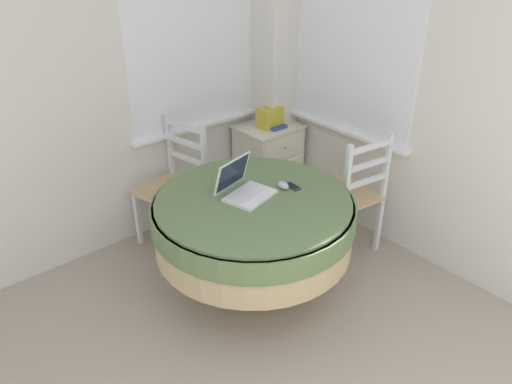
{
  "coord_description": "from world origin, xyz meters",
  "views": [
    {
      "loc": [
        -0.63,
        0.22,
        2.22
      ],
      "look_at": [
        1.2,
        2.36,
        0.66
      ],
      "focal_mm": 35.0,
      "sensor_mm": 36.0,
      "label": 1
    }
  ],
  "objects_px": {
    "dining_chair_near_right_window": "(350,195)",
    "book_on_cabinet": "(273,125)",
    "round_dining_table": "(253,220)",
    "storage_box": "(270,117)",
    "laptop": "(244,188)",
    "cell_phone": "(293,186)",
    "computer_mouse": "(283,185)",
    "dining_chair_near_back_window": "(175,186)",
    "corner_cabinet": "(268,163)"
  },
  "relations": [
    {
      "from": "cell_phone",
      "to": "laptop",
      "type": "bearing_deg",
      "value": 157.65
    },
    {
      "from": "laptop",
      "to": "book_on_cabinet",
      "type": "height_order",
      "value": "laptop"
    },
    {
      "from": "round_dining_table",
      "to": "laptop",
      "type": "distance_m",
      "value": 0.21
    },
    {
      "from": "cell_phone",
      "to": "book_on_cabinet",
      "type": "distance_m",
      "value": 1.12
    },
    {
      "from": "dining_chair_near_back_window",
      "to": "round_dining_table",
      "type": "bearing_deg",
      "value": -89.04
    },
    {
      "from": "dining_chair_near_right_window",
      "to": "storage_box",
      "type": "xyz_separation_m",
      "value": [
        0.05,
        0.93,
        0.32
      ]
    },
    {
      "from": "storage_box",
      "to": "book_on_cabinet",
      "type": "bearing_deg",
      "value": -32.39
    },
    {
      "from": "dining_chair_near_right_window",
      "to": "storage_box",
      "type": "height_order",
      "value": "dining_chair_near_right_window"
    },
    {
      "from": "dining_chair_near_back_window",
      "to": "laptop",
      "type": "bearing_deg",
      "value": -89.52
    },
    {
      "from": "book_on_cabinet",
      "to": "dining_chair_near_right_window",
      "type": "bearing_deg",
      "value": -94.67
    },
    {
      "from": "laptop",
      "to": "corner_cabinet",
      "type": "height_order",
      "value": "laptop"
    },
    {
      "from": "dining_chair_near_right_window",
      "to": "book_on_cabinet",
      "type": "distance_m",
      "value": 0.95
    },
    {
      "from": "computer_mouse",
      "to": "cell_phone",
      "type": "relative_size",
      "value": 0.7
    },
    {
      "from": "book_on_cabinet",
      "to": "round_dining_table",
      "type": "bearing_deg",
      "value": -137.6
    },
    {
      "from": "corner_cabinet",
      "to": "book_on_cabinet",
      "type": "bearing_deg",
      "value": -69.83
    },
    {
      "from": "round_dining_table",
      "to": "dining_chair_near_right_window",
      "type": "distance_m",
      "value": 0.88
    },
    {
      "from": "computer_mouse",
      "to": "dining_chair_near_back_window",
      "type": "relative_size",
      "value": 0.09
    },
    {
      "from": "cell_phone",
      "to": "round_dining_table",
      "type": "bearing_deg",
      "value": 171.69
    },
    {
      "from": "computer_mouse",
      "to": "corner_cabinet",
      "type": "bearing_deg",
      "value": 52.64
    },
    {
      "from": "storage_box",
      "to": "book_on_cabinet",
      "type": "distance_m",
      "value": 0.08
    },
    {
      "from": "computer_mouse",
      "to": "storage_box",
      "type": "height_order",
      "value": "storage_box"
    },
    {
      "from": "round_dining_table",
      "to": "cell_phone",
      "type": "xyz_separation_m",
      "value": [
        0.29,
        -0.04,
        0.15
      ]
    },
    {
      "from": "laptop",
      "to": "computer_mouse",
      "type": "bearing_deg",
      "value": -22.48
    },
    {
      "from": "book_on_cabinet",
      "to": "dining_chair_near_back_window",
      "type": "bearing_deg",
      "value": 178.75
    },
    {
      "from": "book_on_cabinet",
      "to": "cell_phone",
      "type": "bearing_deg",
      "value": -126.0
    },
    {
      "from": "computer_mouse",
      "to": "book_on_cabinet",
      "type": "distance_m",
      "value": 1.14
    },
    {
      "from": "cell_phone",
      "to": "dining_chair_near_right_window",
      "type": "height_order",
      "value": "dining_chair_near_right_window"
    },
    {
      "from": "cell_phone",
      "to": "book_on_cabinet",
      "type": "relative_size",
      "value": 0.62
    },
    {
      "from": "cell_phone",
      "to": "corner_cabinet",
      "type": "xyz_separation_m",
      "value": [
        0.64,
        0.95,
        -0.39
      ]
    },
    {
      "from": "round_dining_table",
      "to": "storage_box",
      "type": "relative_size",
      "value": 6.42
    },
    {
      "from": "cell_phone",
      "to": "storage_box",
      "type": "bearing_deg",
      "value": 55.53
    },
    {
      "from": "cell_phone",
      "to": "dining_chair_near_back_window",
      "type": "height_order",
      "value": "dining_chair_near_back_window"
    },
    {
      "from": "round_dining_table",
      "to": "laptop",
      "type": "relative_size",
      "value": 3.57
    },
    {
      "from": "computer_mouse",
      "to": "dining_chair_near_right_window",
      "type": "xyz_separation_m",
      "value": [
        0.64,
        -0.03,
        -0.29
      ]
    },
    {
      "from": "computer_mouse",
      "to": "storage_box",
      "type": "distance_m",
      "value": 1.14
    },
    {
      "from": "corner_cabinet",
      "to": "book_on_cabinet",
      "type": "height_order",
      "value": "book_on_cabinet"
    },
    {
      "from": "computer_mouse",
      "to": "dining_chair_near_right_window",
      "type": "distance_m",
      "value": 0.71
    },
    {
      "from": "round_dining_table",
      "to": "cell_phone",
      "type": "bearing_deg",
      "value": -8.31
    },
    {
      "from": "round_dining_table",
      "to": "dining_chair_near_right_window",
      "type": "relative_size",
      "value": 1.32
    },
    {
      "from": "computer_mouse",
      "to": "book_on_cabinet",
      "type": "relative_size",
      "value": 0.44
    },
    {
      "from": "laptop",
      "to": "book_on_cabinet",
      "type": "bearing_deg",
      "value": 39.42
    },
    {
      "from": "dining_chair_near_back_window",
      "to": "dining_chair_near_right_window",
      "type": "relative_size",
      "value": 1.0
    },
    {
      "from": "dining_chair_near_back_window",
      "to": "storage_box",
      "type": "height_order",
      "value": "dining_chair_near_back_window"
    },
    {
      "from": "round_dining_table",
      "to": "corner_cabinet",
      "type": "distance_m",
      "value": 1.32
    },
    {
      "from": "laptop",
      "to": "dining_chair_near_right_window",
      "type": "bearing_deg",
      "value": -8.29
    },
    {
      "from": "round_dining_table",
      "to": "storage_box",
      "type": "bearing_deg",
      "value": 43.7
    },
    {
      "from": "computer_mouse",
      "to": "cell_phone",
      "type": "height_order",
      "value": "computer_mouse"
    },
    {
      "from": "corner_cabinet",
      "to": "storage_box",
      "type": "distance_m",
      "value": 0.43
    },
    {
      "from": "storage_box",
      "to": "laptop",
      "type": "bearing_deg",
      "value": -139.25
    },
    {
      "from": "round_dining_table",
      "to": "book_on_cabinet",
      "type": "bearing_deg",
      "value": 42.4
    }
  ]
}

